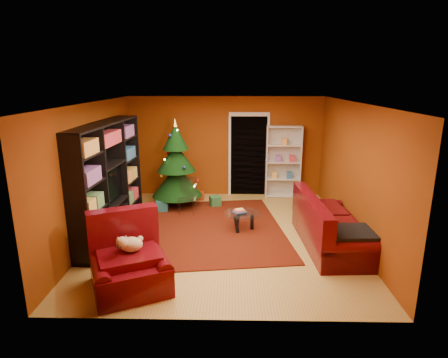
{
  "coord_description": "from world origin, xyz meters",
  "views": [
    {
      "loc": [
        0.16,
        -6.95,
        3.02
      ],
      "look_at": [
        0.0,
        0.4,
        1.05
      ],
      "focal_mm": 30.0,
      "sensor_mm": 36.0,
      "label": 1
    }
  ],
  "objects_px": {
    "gift_box_red": "(200,196)",
    "armchair": "(129,260)",
    "dog": "(131,244)",
    "white_bookshelf": "(283,162)",
    "media_unit": "(107,180)",
    "gift_box_teal": "(162,206)",
    "acrylic_chair": "(187,198)",
    "coffee_table": "(242,221)",
    "sofa": "(332,221)",
    "rug": "(208,229)",
    "christmas_tree": "(176,164)",
    "gift_box_green": "(215,201)"
  },
  "relations": [
    {
      "from": "dog",
      "to": "acrylic_chair",
      "type": "height_order",
      "value": "dog"
    },
    {
      "from": "media_unit",
      "to": "gift_box_teal",
      "type": "distance_m",
      "value": 1.82
    },
    {
      "from": "armchair",
      "to": "white_bookshelf",
      "type": "bearing_deg",
      "value": 33.44
    },
    {
      "from": "gift_box_red",
      "to": "coffee_table",
      "type": "distance_m",
      "value": 2.27
    },
    {
      "from": "acrylic_chair",
      "to": "christmas_tree",
      "type": "bearing_deg",
      "value": 122.16
    },
    {
      "from": "media_unit",
      "to": "sofa",
      "type": "xyz_separation_m",
      "value": [
        4.29,
        -0.51,
        -0.64
      ]
    },
    {
      "from": "rug",
      "to": "coffee_table",
      "type": "relative_size",
      "value": 4.76
    },
    {
      "from": "gift_box_teal",
      "to": "sofa",
      "type": "relative_size",
      "value": 0.12
    },
    {
      "from": "gift_box_red",
      "to": "rug",
      "type": "bearing_deg",
      "value": -80.54
    },
    {
      "from": "sofa",
      "to": "acrylic_chair",
      "type": "distance_m",
      "value": 3.3
    },
    {
      "from": "sofa",
      "to": "acrylic_chair",
      "type": "bearing_deg",
      "value": 57.89
    },
    {
      "from": "rug",
      "to": "christmas_tree",
      "type": "height_order",
      "value": "christmas_tree"
    },
    {
      "from": "gift_box_red",
      "to": "white_bookshelf",
      "type": "bearing_deg",
      "value": 8.11
    },
    {
      "from": "gift_box_teal",
      "to": "dog",
      "type": "height_order",
      "value": "dog"
    },
    {
      "from": "media_unit",
      "to": "gift_box_teal",
      "type": "relative_size",
      "value": 10.81
    },
    {
      "from": "gift_box_red",
      "to": "armchair",
      "type": "relative_size",
      "value": 0.18
    },
    {
      "from": "media_unit",
      "to": "acrylic_chair",
      "type": "xyz_separation_m",
      "value": [
        1.42,
        1.11,
        -0.73
      ]
    },
    {
      "from": "media_unit",
      "to": "gift_box_green",
      "type": "distance_m",
      "value": 2.83
    },
    {
      "from": "gift_box_red",
      "to": "dog",
      "type": "xyz_separation_m",
      "value": [
        -0.65,
        -4.2,
        0.57
      ]
    },
    {
      "from": "coffee_table",
      "to": "white_bookshelf",
      "type": "bearing_deg",
      "value": 64.24
    },
    {
      "from": "rug",
      "to": "gift_box_teal",
      "type": "bearing_deg",
      "value": 136.62
    },
    {
      "from": "acrylic_chair",
      "to": "gift_box_red",
      "type": "bearing_deg",
      "value": 84.24
    },
    {
      "from": "media_unit",
      "to": "acrylic_chair",
      "type": "distance_m",
      "value": 1.95
    },
    {
      "from": "sofa",
      "to": "acrylic_chair",
      "type": "height_order",
      "value": "sofa"
    },
    {
      "from": "dog",
      "to": "white_bookshelf",
      "type": "bearing_deg",
      "value": 33.29
    },
    {
      "from": "christmas_tree",
      "to": "gift_box_red",
      "type": "relative_size",
      "value": 10.53
    },
    {
      "from": "gift_box_red",
      "to": "armchair",
      "type": "bearing_deg",
      "value": -98.94
    },
    {
      "from": "gift_box_green",
      "to": "gift_box_teal",
      "type": "bearing_deg",
      "value": -162.31
    },
    {
      "from": "gift_box_green",
      "to": "gift_box_red",
      "type": "relative_size",
      "value": 1.21
    },
    {
      "from": "gift_box_red",
      "to": "armchair",
      "type": "distance_m",
      "value": 4.34
    },
    {
      "from": "gift_box_green",
      "to": "armchair",
      "type": "distance_m",
      "value": 3.93
    },
    {
      "from": "rug",
      "to": "white_bookshelf",
      "type": "distance_m",
      "value": 3.07
    },
    {
      "from": "white_bookshelf",
      "to": "armchair",
      "type": "xyz_separation_m",
      "value": [
        -2.83,
        -4.58,
        -0.48
      ]
    },
    {
      "from": "gift_box_red",
      "to": "dog",
      "type": "relative_size",
      "value": 0.51
    },
    {
      "from": "rug",
      "to": "dog",
      "type": "bearing_deg",
      "value": -113.68
    },
    {
      "from": "sofa",
      "to": "coffee_table",
      "type": "bearing_deg",
      "value": 64.01
    },
    {
      "from": "media_unit",
      "to": "white_bookshelf",
      "type": "height_order",
      "value": "media_unit"
    },
    {
      "from": "gift_box_green",
      "to": "gift_box_red",
      "type": "xyz_separation_m",
      "value": [
        -0.42,
        0.51,
        -0.02
      ]
    },
    {
      "from": "armchair",
      "to": "coffee_table",
      "type": "height_order",
      "value": "armchair"
    },
    {
      "from": "christmas_tree",
      "to": "sofa",
      "type": "xyz_separation_m",
      "value": [
        3.19,
        -2.22,
        -0.57
      ]
    },
    {
      "from": "white_bookshelf",
      "to": "media_unit",
      "type": "bearing_deg",
      "value": -145.05
    },
    {
      "from": "rug",
      "to": "gift_box_green",
      "type": "relative_size",
      "value": 14.26
    },
    {
      "from": "gift_box_teal",
      "to": "sofa",
      "type": "bearing_deg",
      "value": -27.49
    },
    {
      "from": "media_unit",
      "to": "armchair",
      "type": "height_order",
      "value": "media_unit"
    },
    {
      "from": "christmas_tree",
      "to": "acrylic_chair",
      "type": "height_order",
      "value": "christmas_tree"
    },
    {
      "from": "christmas_tree",
      "to": "white_bookshelf",
      "type": "height_order",
      "value": "christmas_tree"
    },
    {
      "from": "dog",
      "to": "sofa",
      "type": "relative_size",
      "value": 0.18
    },
    {
      "from": "dog",
      "to": "sofa",
      "type": "height_order",
      "value": "sofa"
    },
    {
      "from": "white_bookshelf",
      "to": "dog",
      "type": "xyz_separation_m",
      "value": [
        -2.81,
        -4.51,
        -0.26
      ]
    },
    {
      "from": "armchair",
      "to": "sofa",
      "type": "bearing_deg",
      "value": 0.0
    }
  ]
}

